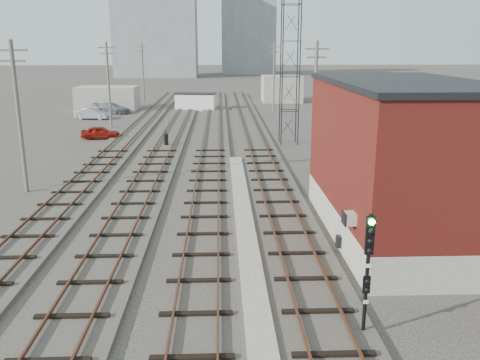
{
  "coord_description": "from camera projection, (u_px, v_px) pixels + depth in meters",
  "views": [
    {
      "loc": [
        -0.64,
        -10.27,
        8.71
      ],
      "look_at": [
        0.3,
        14.06,
        2.2
      ],
      "focal_mm": 38.0,
      "sensor_mm": 36.0,
      "label": 1
    }
  ],
  "objects": [
    {
      "name": "apartment_right",
      "position": [
        248.0,
        30.0,
        153.93
      ],
      "size": [
        16.0,
        12.0,
        26.0
      ],
      "primitive_type": "cube",
      "color": "gray",
      "rests_on": "ground"
    },
    {
      "name": "site_trailer",
      "position": [
        196.0,
        102.0,
        69.34
      ],
      "size": [
        5.78,
        3.15,
        2.31
      ],
      "rotation": [
        0.0,
        0.0,
        -0.14
      ],
      "color": "white",
      "rests_on": "ground"
    },
    {
      "name": "shed_left",
      "position": [
        108.0,
        98.0,
        69.1
      ],
      "size": [
        8.0,
        5.0,
        3.2
      ],
      "primitive_type": "cube",
      "color": "gray",
      "rests_on": "ground"
    },
    {
      "name": "utility_pole_right_b",
      "position": [
        274.0,
        75.0,
        67.19
      ],
      "size": [
        1.8,
        0.24,
        9.0
      ],
      "color": "#595147",
      "rests_on": "ground"
    },
    {
      "name": "utility_pole_left_c",
      "position": [
        143.0,
        71.0,
        78.06
      ],
      "size": [
        1.8,
        0.24,
        9.0
      ],
      "color": "#595147",
      "rests_on": "ground"
    },
    {
      "name": "track_left",
      "position": [
        130.0,
        136.0,
        49.46
      ],
      "size": [
        3.2,
        90.0,
        0.39
      ],
      "color": "#332D28",
      "rests_on": "ground"
    },
    {
      "name": "switch_stand",
      "position": [
        166.0,
        140.0,
        44.41
      ],
      "size": [
        0.42,
        0.42,
        1.39
      ],
      "rotation": [
        0.0,
        0.0,
        0.41
      ],
      "color": "black",
      "rests_on": "ground"
    },
    {
      "name": "apartment_left",
      "position": [
        156.0,
        21.0,
        137.96
      ],
      "size": [
        22.0,
        14.0,
        30.0
      ],
      "primitive_type": "cube",
      "color": "gray",
      "rests_on": "ground"
    },
    {
      "name": "brick_building",
      "position": [
        399.0,
        160.0,
        23.12
      ],
      "size": [
        6.54,
        12.2,
        7.22
      ],
      "color": "gray",
      "rests_on": "ground"
    },
    {
      "name": "car_red",
      "position": [
        100.0,
        132.0,
        48.29
      ],
      "size": [
        3.67,
        1.65,
        1.22
      ],
      "primitive_type": "imported",
      "rotation": [
        0.0,
        0.0,
        1.63
      ],
      "color": "maroon",
      "rests_on": "ground"
    },
    {
      "name": "utility_pole_left_a",
      "position": [
        19.0,
        113.0,
        29.79
      ],
      "size": [
        1.8,
        0.24,
        9.0
      ],
      "color": "#595147",
      "rests_on": "ground"
    },
    {
      "name": "track_right",
      "position": [
        253.0,
        135.0,
        49.91
      ],
      "size": [
        3.2,
        90.0,
        0.39
      ],
      "color": "#332D28",
      "rests_on": "ground"
    },
    {
      "name": "car_silver",
      "position": [
        92.0,
        114.0,
        60.97
      ],
      "size": [
        4.23,
        1.99,
        1.34
      ],
      "primitive_type": "imported",
      "rotation": [
        0.0,
        0.0,
        1.42
      ],
      "color": "#96989D",
      "rests_on": "ground"
    },
    {
      "name": "track_mid_right",
      "position": [
        212.0,
        135.0,
        49.76
      ],
      "size": [
        3.2,
        90.0,
        0.39
      ],
      "color": "#332D28",
      "rests_on": "ground"
    },
    {
      "name": "ground",
      "position": [
        225.0,
        110.0,
        70.11
      ],
      "size": [
        320.0,
        320.0,
        0.0
      ],
      "primitive_type": "plane",
      "color": "#282621",
      "rests_on": "ground"
    },
    {
      "name": "signal_mast",
      "position": [
        368.0,
        267.0,
        15.09
      ],
      "size": [
        0.4,
        0.41,
        3.96
      ],
      "color": "gray",
      "rests_on": "ground"
    },
    {
      "name": "lattice_tower",
      "position": [
        290.0,
        59.0,
        44.25
      ],
      "size": [
        1.6,
        1.6,
        15.0
      ],
      "color": "black",
      "rests_on": "ground"
    },
    {
      "name": "platform_curb",
      "position": [
        244.0,
        220.0,
        25.69
      ],
      "size": [
        0.9,
        28.0,
        0.26
      ],
      "primitive_type": "cube",
      "color": "gray",
      "rests_on": "ground"
    },
    {
      "name": "car_grey",
      "position": [
        112.0,
        108.0,
        66.01
      ],
      "size": [
        5.11,
        3.14,
        1.38
      ],
      "primitive_type": "imported",
      "rotation": [
        0.0,
        0.0,
        1.3
      ],
      "color": "slate",
      "rests_on": "ground"
    },
    {
      "name": "track_mid_left",
      "position": [
        171.0,
        136.0,
        49.61
      ],
      "size": [
        3.2,
        90.0,
        0.39
      ],
      "color": "#332D28",
      "rests_on": "ground"
    },
    {
      "name": "shed_right",
      "position": [
        282.0,
        89.0,
        79.58
      ],
      "size": [
        6.0,
        6.0,
        4.0
      ],
      "primitive_type": "cube",
      "color": "gray",
      "rests_on": "ground"
    },
    {
      "name": "utility_pole_right_a",
      "position": [
        315.0,
        98.0,
        38.23
      ],
      "size": [
        1.8,
        0.24,
        9.0
      ],
      "color": "#595147",
      "rests_on": "ground"
    },
    {
      "name": "utility_pole_left_b",
      "position": [
        109.0,
        83.0,
        53.93
      ],
      "size": [
        1.8,
        0.24,
        9.0
      ],
      "color": "#595147",
      "rests_on": "ground"
    }
  ]
}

